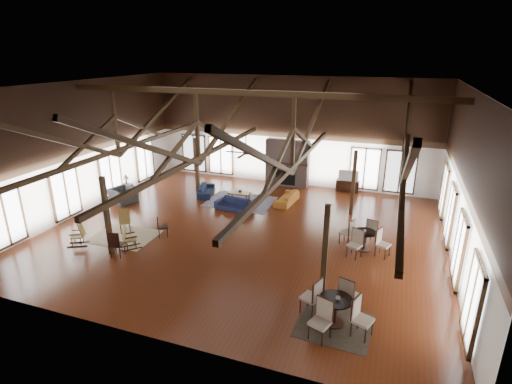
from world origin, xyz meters
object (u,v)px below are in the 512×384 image
(armchair, at_px, (123,195))
(sofa_navy_left, at_px, (206,190))
(sofa_navy_front, at_px, (234,205))
(cafe_table_far, at_px, (364,237))
(coffee_table, at_px, (239,193))
(tv_console, at_px, (348,186))
(sofa_orange, at_px, (287,198))
(cafe_table_near, at_px, (335,306))

(armchair, bearing_deg, sofa_navy_left, -38.26)
(sofa_navy_front, height_order, cafe_table_far, cafe_table_far)
(armchair, bearing_deg, coffee_table, -51.19)
(armchair, distance_m, tv_console, 11.81)
(sofa_orange, relative_size, tv_console, 1.55)
(sofa_orange, bearing_deg, coffee_table, -74.26)
(sofa_navy_front, bearing_deg, cafe_table_near, -40.29)
(coffee_table, bearing_deg, sofa_orange, 9.43)
(sofa_orange, distance_m, cafe_table_near, 9.42)
(sofa_navy_front, relative_size, cafe_table_far, 0.92)
(sofa_navy_front, bearing_deg, armchair, -161.20)
(sofa_navy_left, height_order, cafe_table_near, cafe_table_near)
(cafe_table_near, relative_size, tv_console, 1.81)
(sofa_orange, relative_size, coffee_table, 1.66)
(sofa_orange, height_order, cafe_table_far, cafe_table_far)
(armchair, relative_size, tv_console, 0.98)
(sofa_orange, height_order, tv_console, tv_console)
(cafe_table_far, xyz_separation_m, tv_console, (-1.51, 6.70, -0.22))
(sofa_orange, bearing_deg, armchair, -65.77)
(armchair, bearing_deg, sofa_orange, -54.70)
(cafe_table_near, xyz_separation_m, tv_console, (-1.18, 11.50, -0.26))
(coffee_table, height_order, tv_console, tv_console)
(armchair, bearing_deg, cafe_table_far, -79.21)
(sofa_navy_left, relative_size, sofa_orange, 0.92)
(sofa_navy_front, xyz_separation_m, armchair, (-5.65, -0.98, 0.11))
(sofa_orange, distance_m, armchair, 8.23)
(armchair, height_order, cafe_table_near, cafe_table_near)
(sofa_navy_front, distance_m, cafe_table_far, 6.60)
(sofa_navy_front, xyz_separation_m, sofa_orange, (2.12, 1.73, 0.00))
(cafe_table_near, xyz_separation_m, cafe_table_far, (0.33, 4.80, -0.04))
(coffee_table, bearing_deg, armchair, -158.58)
(tv_console, bearing_deg, sofa_navy_left, -155.75)
(sofa_orange, bearing_deg, cafe_table_far, 52.40)
(sofa_navy_front, distance_m, armchair, 5.74)
(armchair, xyz_separation_m, cafe_table_near, (11.58, -5.91, 0.18))
(sofa_orange, height_order, armchair, armchair)
(coffee_table, relative_size, cafe_table_far, 0.55)
(sofa_navy_left, relative_size, tv_console, 1.43)
(sofa_navy_left, bearing_deg, cafe_table_far, -129.19)
(sofa_navy_front, distance_m, coffee_table, 1.31)
(armchair, height_order, cafe_table_far, cafe_table_far)
(cafe_table_near, bearing_deg, sofa_navy_left, 134.32)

